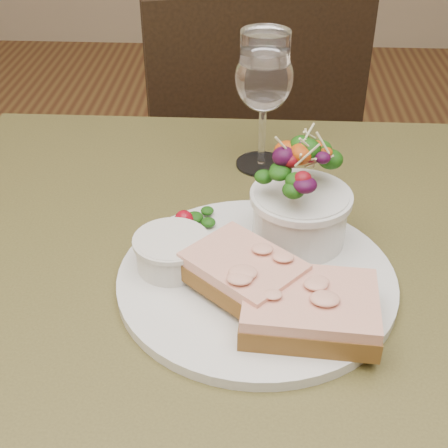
# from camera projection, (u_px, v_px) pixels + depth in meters

# --- Properties ---
(cafe_table) EXTENTS (0.80, 0.80, 0.75)m
(cafe_table) POSITION_uv_depth(u_px,v_px,m) (237.00, 345.00, 0.73)
(cafe_table) COLOR #413B1C
(cafe_table) RESTS_ON ground
(chair_far) EXTENTS (0.52, 0.52, 0.90)m
(chair_far) POSITION_uv_depth(u_px,v_px,m) (236.00, 226.00, 1.55)
(chair_far) COLOR black
(chair_far) RESTS_ON ground
(dinner_plate) EXTENTS (0.29, 0.29, 0.01)m
(dinner_plate) POSITION_uv_depth(u_px,v_px,m) (256.00, 279.00, 0.66)
(dinner_plate) COLOR silver
(dinner_plate) RESTS_ON cafe_table
(sandwich_front) EXTENTS (0.13, 0.10, 0.03)m
(sandwich_front) POSITION_uv_depth(u_px,v_px,m) (310.00, 308.00, 0.59)
(sandwich_front) COLOR #4C2D14
(sandwich_front) RESTS_ON dinner_plate
(sandwich_back) EXTENTS (0.14, 0.14, 0.03)m
(sandwich_back) POSITION_uv_depth(u_px,v_px,m) (243.00, 272.00, 0.62)
(sandwich_back) COLOR #4C2D14
(sandwich_back) RESTS_ON dinner_plate
(ramekin) EXTENTS (0.07, 0.07, 0.04)m
(ramekin) POSITION_uv_depth(u_px,v_px,m) (172.00, 251.00, 0.66)
(ramekin) COLOR silver
(ramekin) RESTS_ON dinner_plate
(salad_bowl) EXTENTS (0.10, 0.10, 0.13)m
(salad_bowl) POSITION_uv_depth(u_px,v_px,m) (301.00, 194.00, 0.68)
(salad_bowl) COLOR silver
(salad_bowl) RESTS_ON dinner_plate
(garnish) EXTENTS (0.05, 0.04, 0.02)m
(garnish) POSITION_uv_depth(u_px,v_px,m) (193.00, 219.00, 0.73)
(garnish) COLOR #0F3409
(garnish) RESTS_ON dinner_plate
(wine_glass) EXTENTS (0.08, 0.08, 0.18)m
(wine_glass) POSITION_uv_depth(u_px,v_px,m) (264.00, 82.00, 0.80)
(wine_glass) COLOR white
(wine_glass) RESTS_ON cafe_table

